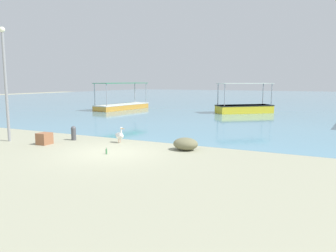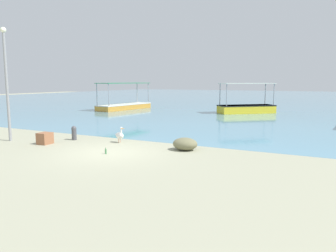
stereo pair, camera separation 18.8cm
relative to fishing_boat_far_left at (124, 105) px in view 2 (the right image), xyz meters
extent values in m
plane|color=#9A9A7F|center=(11.53, -17.98, -0.51)|extent=(120.00, 120.00, 0.00)
cube|color=#5A91AA|center=(11.53, 30.02, -0.51)|extent=(110.00, 90.00, 0.00)
cube|color=gold|center=(0.00, 0.00, -0.21)|extent=(2.83, 6.91, 0.58)
cube|color=silver|center=(0.00, 0.00, 0.04)|extent=(2.87, 6.96, 0.08)
cylinder|color=#99999E|center=(-0.37, 3.19, 1.17)|extent=(0.08, 0.08, 2.18)
cylinder|color=#99999E|center=(1.26, 2.96, 1.17)|extent=(0.08, 0.08, 2.18)
cylinder|color=#99999E|center=(-1.26, -2.96, 1.17)|extent=(0.08, 0.08, 2.18)
cylinder|color=#99999E|center=(0.37, -3.19, 1.17)|extent=(0.08, 0.08, 2.18)
cube|color=#137741|center=(0.00, 0.00, 2.28)|extent=(2.90, 6.73, 0.05)
cube|color=gold|center=(12.61, 1.83, -0.13)|extent=(5.18, 4.76, 0.76)
cube|color=black|center=(12.61, 1.83, 0.22)|extent=(5.23, 4.81, 0.08)
cylinder|color=#99999E|center=(11.29, -0.30, 1.26)|extent=(0.08, 0.08, 2.00)
cylinder|color=#99999E|center=(10.29, 0.89, 1.26)|extent=(0.08, 0.08, 2.00)
cylinder|color=#99999E|center=(14.93, 2.76, 1.26)|extent=(0.08, 0.08, 2.00)
cylinder|color=#99999E|center=(13.92, 3.95, 1.26)|extent=(0.08, 0.08, 2.00)
cube|color=beige|center=(12.61, 1.83, 2.28)|extent=(5.09, 4.70, 0.05)
cylinder|color=#E0997A|center=(10.59, -15.89, -0.40)|extent=(0.03, 0.03, 0.22)
cylinder|color=#E0997A|center=(10.55, -15.98, -0.40)|extent=(0.03, 0.03, 0.22)
ellipsoid|color=white|center=(10.60, -15.94, -0.15)|extent=(0.62, 0.46, 0.32)
ellipsoid|color=white|center=(10.36, -15.85, -0.13)|extent=(0.19, 0.17, 0.10)
cylinder|color=white|center=(10.74, -16.00, 0.07)|extent=(0.07, 0.07, 0.26)
sphere|color=white|center=(10.74, -16.00, 0.24)|extent=(0.11, 0.11, 0.11)
cone|color=#E5933F|center=(10.90, -16.06, 0.22)|extent=(0.30, 0.16, 0.06)
cylinder|color=gray|center=(5.32, -18.02, 2.18)|extent=(0.14, 0.14, 5.37)
sphere|color=#EAEACC|center=(5.32, -18.02, 4.98)|extent=(0.28, 0.28, 0.28)
cylinder|color=#47474C|center=(8.05, -16.36, -0.23)|extent=(0.25, 0.25, 0.57)
sphere|color=#4C4C51|center=(8.05, -16.36, 0.09)|extent=(0.26, 0.26, 0.26)
ellipsoid|color=#706D4D|center=(14.18, -16.08, -0.24)|extent=(1.11, 0.94, 0.55)
cube|color=#955E3F|center=(7.58, -17.85, -0.23)|extent=(0.58, 0.64, 0.55)
cylinder|color=#3F7F4C|center=(11.55, -18.29, -0.41)|extent=(0.07, 0.07, 0.20)
cylinder|color=#3F7F4C|center=(11.55, -18.29, -0.27)|extent=(0.03, 0.03, 0.07)
camera|label=1|loc=(19.72, -29.14, 2.52)|focal=35.00mm
camera|label=2|loc=(19.89, -29.06, 2.52)|focal=35.00mm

